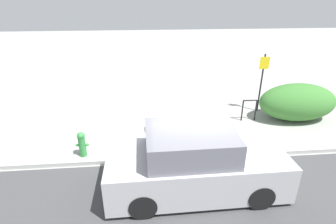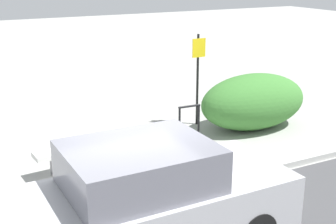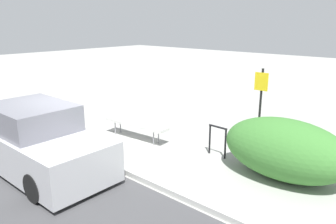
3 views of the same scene
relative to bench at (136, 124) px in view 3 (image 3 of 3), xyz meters
The scene contains 8 objects.
ground_plane 1.82m from the bench, 85.18° to the right, with size 60.00×60.00×0.00m, color #9E9E99.
curb 1.81m from the bench, 85.18° to the right, with size 60.00×0.20×0.13m.
bench is the anchor object (origin of this frame).
bike_rack 2.62m from the bench, 11.74° to the left, with size 0.55×0.07×0.83m.
sign_post 3.67m from the bench, 22.63° to the left, with size 0.36×0.08×2.30m.
fire_hydrant 3.38m from the bench, 156.92° to the right, with size 0.36×0.22×0.77m.
shrub_hedge 4.40m from the bench, ahead, with size 2.86×1.62×1.37m.
parked_car_near 3.02m from the bench, 92.74° to the right, with size 4.14×1.80×1.59m.
Camera 3 is at (6.84, -4.57, 3.44)m, focal length 35.00 mm.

